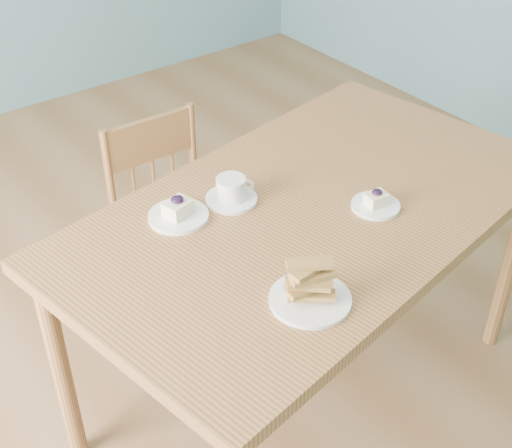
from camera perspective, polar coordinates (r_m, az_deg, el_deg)
name	(u,v)px	position (r m, az deg, el deg)	size (l,w,h in m)	color
room	(135,35)	(1.82, -9.64, 14.71)	(5.01, 5.01, 2.71)	olive
dining_table	(310,227)	(2.14, 4.38, -0.27)	(1.65, 1.12, 0.82)	#A1713D
dining_chair	(173,228)	(2.67, -6.62, -0.29)	(0.39, 0.37, 0.83)	#A1713D
cheesecake_plate_near	(376,203)	(2.10, 9.57, 1.68)	(0.14, 0.14, 0.06)	white
cheesecake_plate_far	(178,213)	(2.03, -6.24, 0.91)	(0.17, 0.17, 0.07)	white
coffee_cup	(232,191)	(2.09, -1.97, 2.63)	(0.15, 0.15, 0.08)	white
biscotti_plate	(311,288)	(1.74, 4.40, -5.14)	(0.20, 0.20, 0.12)	white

